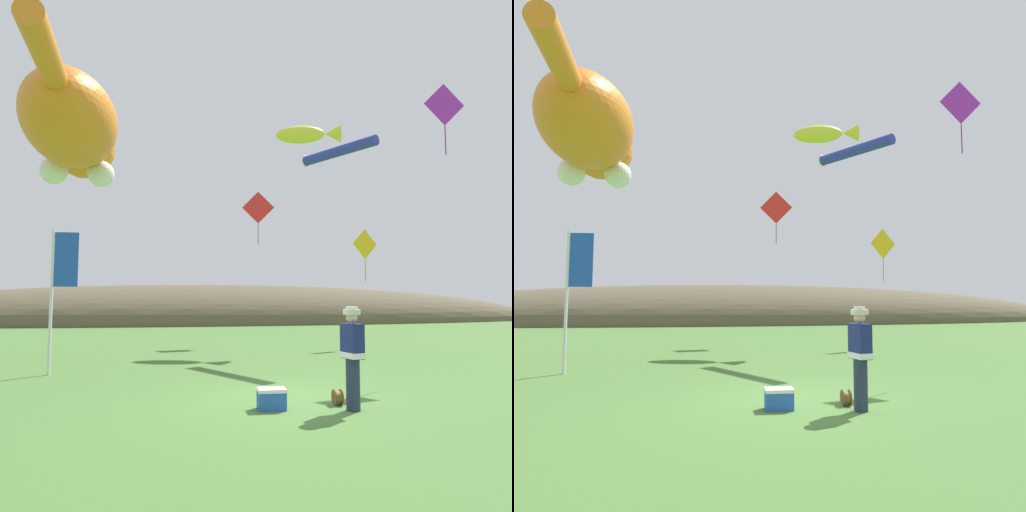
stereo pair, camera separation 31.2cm
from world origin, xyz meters
The scene contains 12 objects.
ground_plane centered at (0.00, 0.00, 0.00)m, with size 120.00×120.00×0.00m, color #477033.
distant_hill_ridge centered at (0.00, 27.42, 0.00)m, with size 57.27×11.91×5.77m.
festival_attendant centered at (0.85, -0.94, 0.95)m, with size 0.35×0.47×1.77m.
kite_spool centered at (0.72, -0.49, 0.14)m, with size 0.14×0.28×0.28m.
picnic_cooler centered at (-0.52, -0.61, 0.18)m, with size 0.50×0.34×0.36m.
festival_banner_pole centered at (-5.14, 3.74, 2.38)m, with size 0.66×0.08×3.65m.
kite_giant_cat centered at (-5.41, 5.99, 7.11)m, with size 3.07×9.53×2.89m.
kite_fish_windsock centered at (3.22, 9.74, 8.87)m, with size 2.86×1.45×0.85m.
kite_tube_streamer centered at (3.35, 6.46, 7.06)m, with size 1.99×2.92×0.44m.
kite_diamond_red centered at (1.33, 11.15, 5.89)m, with size 1.41×0.31×2.34m.
kite_diamond_violet centered at (5.63, 3.48, 7.66)m, with size 1.29×0.06×2.19m.
kite_diamond_gold centered at (5.34, 8.87, 4.07)m, with size 1.19×0.39×2.14m.
Camera 1 is at (-2.16, -8.55, 1.95)m, focal length 32.00 mm.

